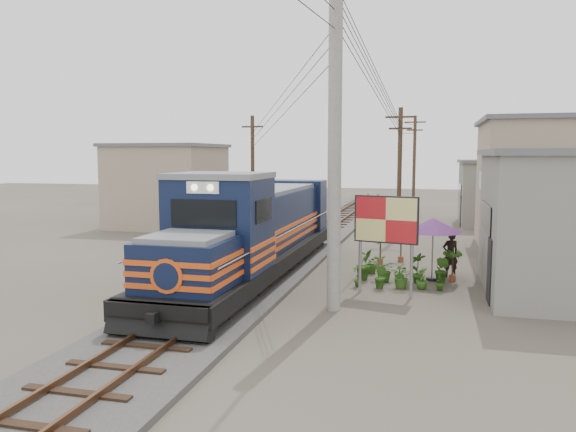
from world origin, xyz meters
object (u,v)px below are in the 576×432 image
(billboard, at_px, (386,222))
(vendor, at_px, (450,254))
(market_umbrella, at_px, (433,226))
(locomotive, at_px, (256,233))

(billboard, xyz_separation_m, vendor, (2.12, 3.38, -1.51))
(market_umbrella, bearing_deg, vendor, 49.82)
(locomotive, distance_m, market_umbrella, 6.41)
(billboard, relative_size, market_umbrella, 1.32)
(locomotive, relative_size, vendor, 9.00)
(billboard, bearing_deg, vendor, 70.19)
(market_umbrella, height_order, vendor, market_umbrella)
(vendor, bearing_deg, market_umbrella, 24.37)
(locomotive, xyz_separation_m, market_umbrella, (6.29, 1.20, 0.32))
(locomotive, distance_m, billboard, 5.07)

